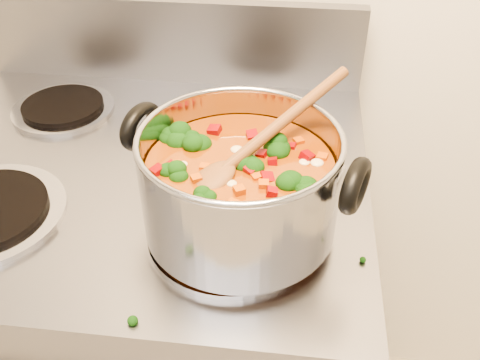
# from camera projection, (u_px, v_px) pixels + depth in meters

# --- Properties ---
(electric_range) EXTENTS (0.73, 0.66, 1.08)m
(electric_range) POSITION_uv_depth(u_px,v_px,m) (161.00, 337.00, 1.13)
(electric_range) COLOR gray
(electric_range) RESTS_ON ground
(stockpot) EXTENTS (0.31, 0.25, 0.15)m
(stockpot) POSITION_uv_depth(u_px,v_px,m) (240.00, 185.00, 0.67)
(stockpot) COLOR #9D9DA5
(stockpot) RESTS_ON electric_range
(wooden_spoon) EXTENTS (0.20, 0.22, 0.09)m
(wooden_spoon) POSITION_uv_depth(u_px,v_px,m) (249.00, 149.00, 0.65)
(wooden_spoon) COLOR brown
(wooden_spoon) RESTS_ON stockpot
(cooktop_crumbs) EXTENTS (0.33, 0.25, 0.01)m
(cooktop_crumbs) POSITION_uv_depth(u_px,v_px,m) (226.00, 271.00, 0.66)
(cooktop_crumbs) COLOR black
(cooktop_crumbs) RESTS_ON electric_range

